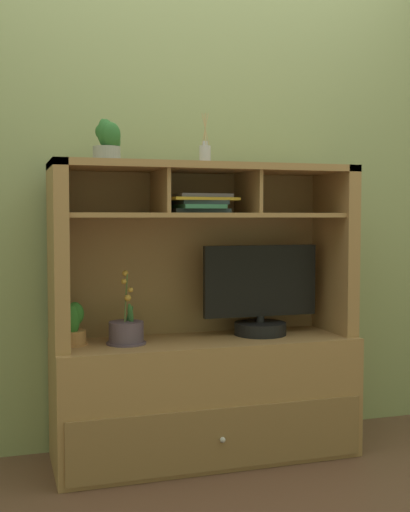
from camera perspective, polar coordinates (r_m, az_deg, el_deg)
The scene contains 9 objects.
floor_plane at distance 3.12m, azimuth -0.00°, elevation -16.96°, with size 6.00×6.00×0.02m, color brown.
back_wall at distance 3.19m, azimuth -1.41°, elevation 9.27°, with size 6.00×0.02×2.80m, color #8D9A67.
media_console at distance 3.00m, azimuth -0.03°, elevation -9.40°, with size 1.34×0.48×1.30m.
tv_monitor at distance 3.05m, azimuth 4.80°, elevation -3.61°, with size 0.54×0.24×0.41m.
potted_orchid at distance 2.85m, azimuth -6.80°, elevation -6.54°, with size 0.17×0.17×0.32m.
potted_fern at distance 2.86m, azimuth -11.42°, elevation -6.02°, with size 0.14×0.14×0.18m.
magazine_stack_left at distance 2.92m, azimuth -0.59°, elevation 4.58°, with size 0.33×0.27×0.08m.
diffuser_bottle at distance 2.93m, azimuth 0.01°, elevation 8.79°, with size 0.05×0.05×0.22m.
potted_succulent at distance 2.82m, azimuth -8.41°, elevation 9.68°, with size 0.13×0.13×0.18m.
Camera 1 is at (-0.88, -2.79, 1.07)m, focal length 46.41 mm.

